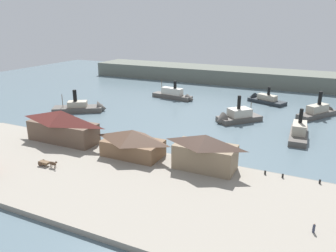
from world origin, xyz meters
TOP-DOWN VIEW (x-y plane):
  - ground_plane at (0.00, 0.00)m, footprint 320.00×320.00m
  - quay_promenade at (0.00, -22.00)m, footprint 110.00×36.00m
  - seawall_edge at (0.00, -3.60)m, footprint 110.00×0.80m
  - ferry_shed_customs_shed at (-22.84, -8.43)m, footprint 21.21×7.52m
  - ferry_shed_central_terminal at (0.79, -8.89)m, footprint 15.41×8.85m
  - ferry_shed_west_terminal at (20.19, -8.32)m, footprint 14.50×7.53m
  - horse_cart at (-14.27, -23.51)m, footprint 5.63×1.43m
  - pedestrian_by_tram at (44.76, -24.04)m, footprint 0.43×0.43m
  - mooring_post_east at (45.21, -4.94)m, footprint 0.44×0.44m
  - mooring_post_center_east at (33.76, -5.44)m, footprint 0.44×0.44m
  - mooring_post_center_west at (37.60, -5.49)m, footprint 0.44×0.44m
  - ferry_mid_harbor at (-41.20, 23.44)m, footprint 20.90×16.16m
  - ferry_moored_east at (20.07, 69.00)m, footprint 18.34×12.20m
  - ferry_moored_west at (43.56, 55.72)m, footprint 14.50×18.90m
  - ferry_departing_north at (16.31, 35.21)m, footprint 16.23×16.84m
  - ferry_near_quay at (-17.21, 58.35)m, footprint 21.52×7.58m
  - ferry_approaching_east at (38.32, 28.73)m, footprint 5.79×19.88m
  - far_headland at (0.00, 110.00)m, footprint 180.00×24.00m

SIDE VIEW (x-z plane):
  - ground_plane at x=0.00m, z-range 0.00..0.00m
  - seawall_edge at x=0.00m, z-range 0.00..1.00m
  - quay_promenade at x=0.00m, z-range 0.00..1.20m
  - ferry_moored_east at x=20.07m, z-range -3.35..5.82m
  - ferry_mid_harbor at x=-41.20m, z-range -3.95..6.80m
  - mooring_post_east at x=45.21m, z-range 1.20..2.10m
  - mooring_post_center_east at x=33.76m, z-range 1.20..2.10m
  - mooring_post_center_west at x=37.60m, z-range 1.20..2.10m
  - ferry_departing_north at x=16.31m, z-range -4.08..7.42m
  - ferry_approaching_east at x=38.32m, z-range -3.60..7.01m
  - ferry_moored_west at x=43.56m, z-range -3.72..7.22m
  - ferry_near_quay at x=-17.21m, z-range -3.10..6.67m
  - pedestrian_by_tram at x=44.76m, z-range 1.12..2.84m
  - horse_cart at x=-14.27m, z-range 1.20..3.07m
  - far_headland at x=0.00m, z-range 0.00..8.00m
  - ferry_shed_central_terminal at x=0.79m, z-range 1.26..8.26m
  - ferry_shed_west_terminal at x=20.19m, z-range 1.26..9.73m
  - ferry_shed_customs_shed at x=-22.84m, z-range 1.27..10.51m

